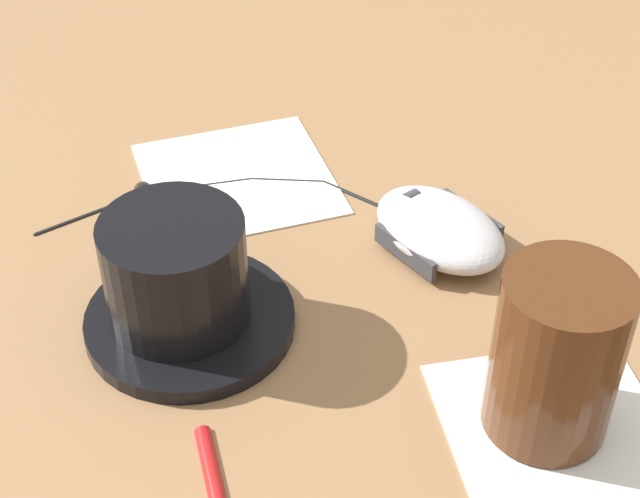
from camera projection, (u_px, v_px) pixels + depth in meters
ground_plane at (394, 356)px, 0.57m from camera, size 3.00×3.00×0.00m
saucer at (190, 322)px, 0.59m from camera, size 0.13×0.13×0.01m
coffee_cup at (174, 269)px, 0.56m from camera, size 0.09×0.10×0.07m
computer_mouse at (439, 229)px, 0.64m from camera, size 0.12×0.11×0.03m
mouse_cable at (216, 195)px, 0.69m from camera, size 0.23×0.10×0.00m
napkin_under_glass at (556, 429)px, 0.53m from camera, size 0.15×0.15×0.00m
drinking_glass at (556, 356)px, 0.50m from camera, size 0.07×0.07×0.10m
napkin_spare at (238, 178)px, 0.71m from camera, size 0.18×0.18×0.00m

